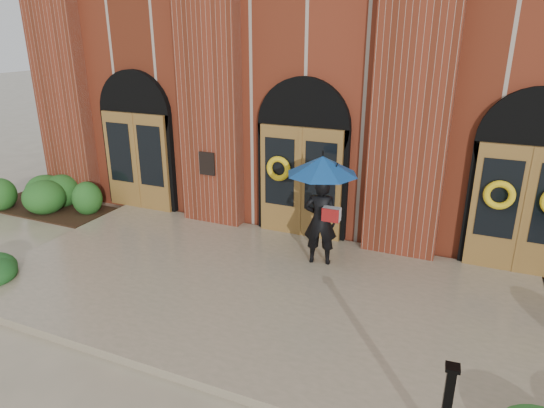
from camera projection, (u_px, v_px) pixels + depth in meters
The scene contains 6 objects.
ground at pixel (247, 295), 8.95m from camera, with size 90.00×90.00×0.00m, color tan.
landing at pixel (251, 288), 9.05m from camera, with size 10.00×5.30×0.15m, color gray.
church_building at pixel (369, 66), 15.30m from camera, with size 16.20×12.53×7.00m.
man_with_umbrella at pixel (322, 190), 9.36m from camera, with size 1.66×1.66×2.22m.
metal_post at pixel (447, 407), 5.30m from camera, with size 0.17×0.17×1.14m.
hedge_wall_left at pixel (45, 195), 13.06m from camera, with size 3.22×1.29×0.83m, color #21551C.
Camera 1 is at (3.56, -6.98, 4.66)m, focal length 32.00 mm.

